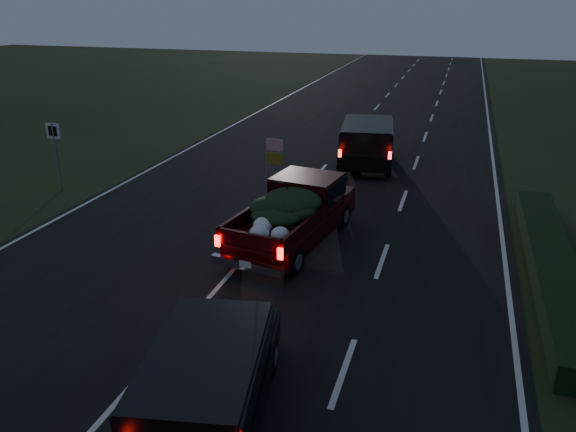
% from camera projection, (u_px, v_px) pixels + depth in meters
% --- Properties ---
extents(ground, '(120.00, 120.00, 0.00)m').
position_uv_depth(ground, '(221.00, 285.00, 13.80)').
color(ground, black).
rests_on(ground, ground).
extents(road_asphalt, '(14.00, 120.00, 0.02)m').
position_uv_depth(road_asphalt, '(221.00, 285.00, 13.80)').
color(road_asphalt, black).
rests_on(road_asphalt, ground).
extents(hedge_row, '(1.00, 10.00, 0.60)m').
position_uv_depth(hedge_row, '(551.00, 264.00, 14.22)').
color(hedge_row, black).
rests_on(hedge_row, ground).
extents(route_sign, '(0.55, 0.08, 2.50)m').
position_uv_depth(route_sign, '(55.00, 146.00, 19.98)').
color(route_sign, gray).
rests_on(route_sign, ground).
extents(pickup_truck, '(2.65, 5.29, 2.65)m').
position_uv_depth(pickup_truck, '(294.00, 210.00, 15.86)').
color(pickup_truck, '#390709').
rests_on(pickup_truck, ground).
extents(lead_suv, '(2.73, 5.25, 1.44)m').
position_uv_depth(lead_suv, '(367.00, 139.00, 23.40)').
color(lead_suv, black).
rests_on(lead_suv, ground).
extents(rear_suv, '(2.56, 4.55, 1.23)m').
position_uv_depth(rear_suv, '(207.00, 378.00, 8.96)').
color(rear_suv, black).
rests_on(rear_suv, ground).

